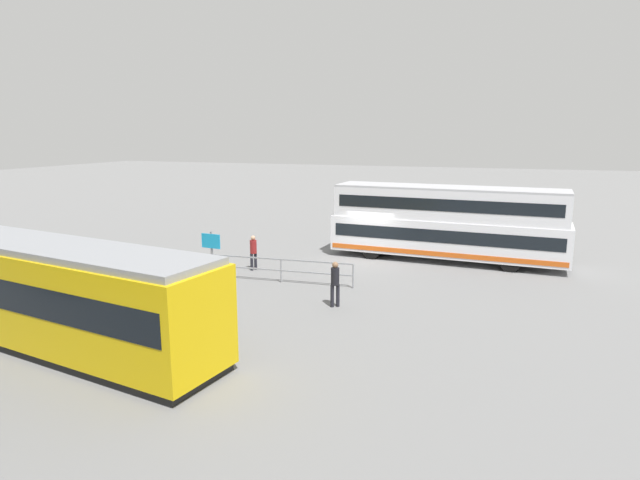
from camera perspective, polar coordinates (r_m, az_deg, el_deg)
ground_plane at (r=27.45m, az=5.13°, el=-2.26°), size 160.00×160.00×0.00m
double_decker_bus at (r=27.80m, az=13.52°, el=1.80°), size 11.92×3.27×3.83m
tram_yellow at (r=18.80m, az=-28.26°, el=-4.72°), size 13.88×4.71×3.25m
pedestrian_near_railing at (r=25.51m, az=-7.21°, el=-1.11°), size 0.44×0.44×1.69m
pedestrian_crossing at (r=19.96m, az=1.64°, el=-4.44°), size 0.44×0.44×1.76m
pedestrian_railing at (r=23.30m, az=-4.24°, el=-2.87°), size 6.56×0.47×1.08m
info_sign at (r=23.86m, az=-11.66°, el=-0.79°), size 0.96×0.16×2.23m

